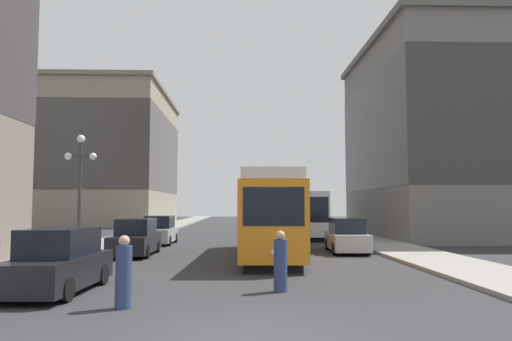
{
  "coord_description": "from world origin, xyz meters",
  "views": [
    {
      "loc": [
        -0.2,
        -9.18,
        2.47
      ],
      "look_at": [
        0.37,
        8.59,
        3.79
      ],
      "focal_mm": 33.44,
      "sensor_mm": 36.0,
      "label": 1
    }
  ],
  "objects_px": {
    "transit_bus": "(300,212)",
    "parked_car_left_far": "(136,238)",
    "pedestrian_crossing_far": "(124,274)",
    "streetcar": "(270,213)",
    "lamp_post_left_near": "(80,177)",
    "pedestrian_crossing_near": "(280,263)",
    "parked_car_left_mid": "(58,263)",
    "parked_car_right_far": "(347,236)",
    "parked_car_left_near": "(160,231)"
  },
  "relations": [
    {
      "from": "streetcar",
      "to": "parked_car_left_near",
      "type": "distance_m",
      "value": 10.42
    },
    {
      "from": "pedestrian_crossing_far",
      "to": "lamp_post_left_near",
      "type": "xyz_separation_m",
      "value": [
        -4.3,
        9.56,
        2.93
      ]
    },
    {
      "from": "parked_car_left_near",
      "to": "parked_car_left_far",
      "type": "distance_m",
      "value": 6.97
    },
    {
      "from": "streetcar",
      "to": "parked_car_left_near",
      "type": "xyz_separation_m",
      "value": [
        -6.67,
        7.9,
        -1.26
      ]
    },
    {
      "from": "transit_bus",
      "to": "parked_car_left_far",
      "type": "xyz_separation_m",
      "value": [
        -9.95,
        -13.36,
        -1.1
      ]
    },
    {
      "from": "transit_bus",
      "to": "pedestrian_crossing_far",
      "type": "relative_size",
      "value": 6.58
    },
    {
      "from": "parked_car_left_far",
      "to": "parked_car_right_far",
      "type": "bearing_deg",
      "value": 6.07
    },
    {
      "from": "pedestrian_crossing_far",
      "to": "lamp_post_left_near",
      "type": "distance_m",
      "value": 10.89
    },
    {
      "from": "parked_car_left_mid",
      "to": "streetcar",
      "type": "bearing_deg",
      "value": 56.94
    },
    {
      "from": "parked_car_left_mid",
      "to": "pedestrian_crossing_near",
      "type": "height_order",
      "value": "parked_car_left_mid"
    },
    {
      "from": "parked_car_left_near",
      "to": "lamp_post_left_near",
      "type": "bearing_deg",
      "value": -100.53
    },
    {
      "from": "pedestrian_crossing_near",
      "to": "transit_bus",
      "type": "bearing_deg",
      "value": -158.8
    },
    {
      "from": "parked_car_left_mid",
      "to": "parked_car_right_far",
      "type": "xyz_separation_m",
      "value": [
        10.86,
        11.32,
        0.0
      ]
    },
    {
      "from": "parked_car_right_far",
      "to": "parked_car_left_far",
      "type": "bearing_deg",
      "value": 9.42
    },
    {
      "from": "parked_car_left_near",
      "to": "parked_car_left_mid",
      "type": "relative_size",
      "value": 1.0
    },
    {
      "from": "parked_car_left_mid",
      "to": "pedestrian_crossing_far",
      "type": "height_order",
      "value": "parked_car_left_mid"
    },
    {
      "from": "pedestrian_crossing_near",
      "to": "pedestrian_crossing_far",
      "type": "bearing_deg",
      "value": -32.29
    },
    {
      "from": "streetcar",
      "to": "pedestrian_crossing_near",
      "type": "relative_size",
      "value": 7.13
    },
    {
      "from": "streetcar",
      "to": "transit_bus",
      "type": "xyz_separation_m",
      "value": [
        3.28,
        14.29,
        -0.15
      ]
    },
    {
      "from": "streetcar",
      "to": "parked_car_left_far",
      "type": "relative_size",
      "value": 2.65
    },
    {
      "from": "pedestrian_crossing_near",
      "to": "streetcar",
      "type": "bearing_deg",
      "value": -151.97
    },
    {
      "from": "streetcar",
      "to": "parked_car_left_far",
      "type": "xyz_separation_m",
      "value": [
        -6.67,
        0.93,
        -1.26
      ]
    },
    {
      "from": "pedestrian_crossing_near",
      "to": "lamp_post_left_near",
      "type": "height_order",
      "value": "lamp_post_left_near"
    },
    {
      "from": "transit_bus",
      "to": "pedestrian_crossing_far",
      "type": "distance_m",
      "value": 26.82
    },
    {
      "from": "pedestrian_crossing_near",
      "to": "parked_car_left_mid",
      "type": "bearing_deg",
      "value": -61.04
    },
    {
      "from": "streetcar",
      "to": "parked_car_right_far",
      "type": "distance_m",
      "value": 4.85
    },
    {
      "from": "pedestrian_crossing_far",
      "to": "streetcar",
      "type": "bearing_deg",
      "value": 141.25
    },
    {
      "from": "streetcar",
      "to": "parked_car_right_far",
      "type": "bearing_deg",
      "value": 29.0
    },
    {
      "from": "pedestrian_crossing_far",
      "to": "lamp_post_left_near",
      "type": "relative_size",
      "value": 0.32
    },
    {
      "from": "transit_bus",
      "to": "parked_car_left_far",
      "type": "height_order",
      "value": "transit_bus"
    },
    {
      "from": "pedestrian_crossing_near",
      "to": "pedestrian_crossing_far",
      "type": "distance_m",
      "value": 4.51
    },
    {
      "from": "lamp_post_left_near",
      "to": "parked_car_left_near",
      "type": "bearing_deg",
      "value": 78.99
    },
    {
      "from": "transit_bus",
      "to": "parked_car_left_near",
      "type": "bearing_deg",
      "value": -147.36
    },
    {
      "from": "streetcar",
      "to": "parked_car_left_far",
      "type": "height_order",
      "value": "streetcar"
    },
    {
      "from": "parked_car_right_far",
      "to": "lamp_post_left_near",
      "type": "distance_m",
      "value": 13.68
    },
    {
      "from": "pedestrian_crossing_near",
      "to": "parked_car_left_near",
      "type": "bearing_deg",
      "value": -129.87
    },
    {
      "from": "pedestrian_crossing_far",
      "to": "lamp_post_left_near",
      "type": "height_order",
      "value": "lamp_post_left_near"
    },
    {
      "from": "parked_car_left_near",
      "to": "parked_car_left_far",
      "type": "height_order",
      "value": "same"
    },
    {
      "from": "parked_car_left_near",
      "to": "parked_car_left_mid",
      "type": "bearing_deg",
      "value": -89.52
    },
    {
      "from": "parked_car_left_mid",
      "to": "parked_car_left_far",
      "type": "bearing_deg",
      "value": 92.82
    },
    {
      "from": "parked_car_left_near",
      "to": "parked_car_right_far",
      "type": "xyz_separation_m",
      "value": [
        10.86,
        -5.8,
        0.0
      ]
    },
    {
      "from": "parked_car_left_mid",
      "to": "parked_car_left_far",
      "type": "distance_m",
      "value": 10.15
    },
    {
      "from": "pedestrian_crossing_far",
      "to": "parked_car_left_mid",
      "type": "bearing_deg",
      "value": -150.82
    },
    {
      "from": "streetcar",
      "to": "pedestrian_crossing_near",
      "type": "height_order",
      "value": "streetcar"
    },
    {
      "from": "parked_car_left_mid",
      "to": "pedestrian_crossing_far",
      "type": "xyz_separation_m",
      "value": [
        2.4,
        -2.2,
        -0.03
      ]
    },
    {
      "from": "parked_car_left_far",
      "to": "streetcar",
      "type": "bearing_deg",
      "value": -8.0
    },
    {
      "from": "transit_bus",
      "to": "pedestrian_crossing_near",
      "type": "height_order",
      "value": "transit_bus"
    },
    {
      "from": "streetcar",
      "to": "pedestrian_crossing_near",
      "type": "bearing_deg",
      "value": -89.36
    },
    {
      "from": "parked_car_left_near",
      "to": "parked_car_left_far",
      "type": "xyz_separation_m",
      "value": [
        -0.0,
        -6.97,
        0.0
      ]
    },
    {
      "from": "transit_bus",
      "to": "parked_car_left_far",
      "type": "bearing_deg",
      "value": -126.74
    }
  ]
}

